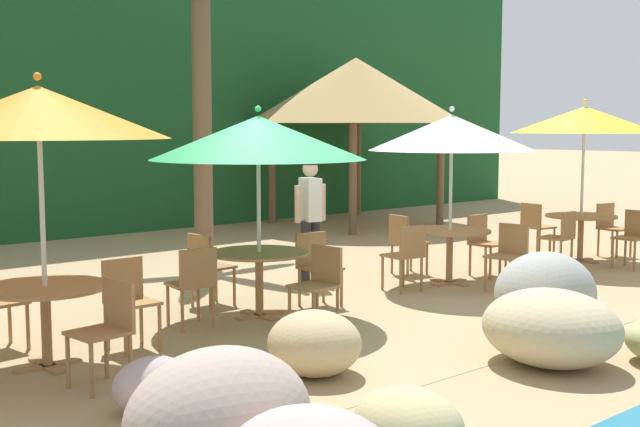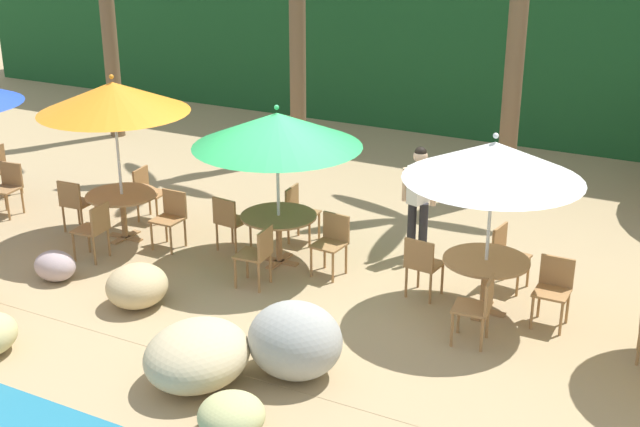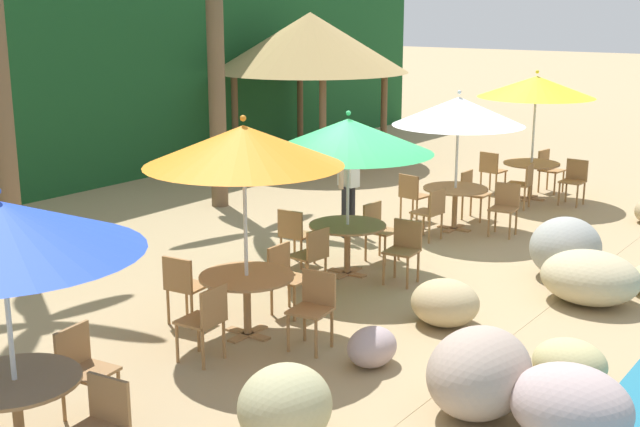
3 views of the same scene
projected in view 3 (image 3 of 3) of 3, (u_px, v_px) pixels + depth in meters
The scene contains 34 objects.
ground_plane at pixel (377, 271), 12.19m from camera, with size 120.00×120.00×0.00m, color tan.
terrace_deck at pixel (377, 270), 12.19m from camera, with size 18.00×5.20×0.01m.
rock_seawall at pixel (567, 302), 9.89m from camera, with size 15.75×3.17×0.86m.
umbrella_blue at pixel (0, 227), 6.63m from camera, with size 2.29×2.29×2.38m.
dining_table_blue at pixel (16, 393), 6.98m from camera, with size 1.10×1.10×0.74m.
chair_blue_seaward at pixel (82, 365), 7.77m from camera, with size 0.47×0.48×0.87m.
chair_blue_right at pixel (101, 423), 6.68m from camera, with size 0.48×0.47×0.87m.
umbrella_orange at pixel (244, 146), 9.26m from camera, with size 2.25×2.25×2.59m.
dining_table_orange at pixel (247, 285), 9.66m from camera, with size 1.10×1.10×0.74m.
chair_orange_seaward at pixel (286, 274), 10.41m from camera, with size 0.42×0.43×0.87m.
chair_orange_inland at pixel (184, 284), 10.01m from camera, with size 0.47×0.47×0.87m.
chair_orange_left at pixel (206, 318), 8.94m from camera, with size 0.45×0.46×0.87m.
chair_orange_right at pixel (314, 304), 9.35m from camera, with size 0.47×0.46×0.87m.
umbrella_green at pixel (348, 136), 11.56m from camera, with size 2.39×2.39×2.36m.
dining_table_green at pixel (347, 233), 11.89m from camera, with size 1.10×1.10×0.74m.
chair_green_seaward at pixel (378, 227), 12.60m from camera, with size 0.45×0.46×0.87m.
chair_green_inland at pixel (294, 233), 12.28m from camera, with size 0.45×0.45×0.87m.
chair_green_left at pixel (312, 254), 11.25m from camera, with size 0.46×0.47×0.87m.
chair_green_right at pixel (404, 247), 11.58m from camera, with size 0.46×0.46×0.87m.
umbrella_white at pixel (459, 111), 13.93m from camera, with size 2.22×2.22×2.40m.
dining_table_white at pixel (455, 195), 14.28m from camera, with size 1.10×1.10×0.74m.
chair_white_seaward at pixel (472, 191), 15.03m from camera, with size 0.42×0.43×0.87m.
chair_white_inland at pixel (412, 194), 14.81m from camera, with size 0.48×0.47×0.87m.
chair_white_left at pixel (432, 210), 13.63m from camera, with size 0.46×0.47×0.87m.
chair_white_right at pixel (505, 205), 13.98m from camera, with size 0.47×0.47×0.87m.
umbrella_yellow at pixel (536, 87), 16.14m from camera, with size 2.26×2.26×2.55m.
dining_table_yellow at pixel (531, 169), 16.53m from camera, with size 1.10×1.10×0.74m.
chair_yellow_seaward at pixel (548, 168), 17.22m from camera, with size 0.47×0.48×0.87m.
chair_yellow_inland at pixel (491, 169), 17.05m from camera, with size 0.48×0.47×0.87m.
chair_yellow_left at pixel (523, 182), 15.80m from camera, with size 0.47×0.47×0.87m.
chair_yellow_right at pixel (574, 179), 16.13m from camera, with size 0.44×0.43×0.87m.
palm_tree_third at pixel (215, 26), 15.32m from camera, with size 3.34×3.38×5.05m.
palapa_hut at pixel (310, 43), 20.01m from camera, with size 4.74×4.74×3.61m.
waiter_in_white at pixel (349, 178), 13.78m from camera, with size 0.52×0.38×1.70m.
Camera 3 is at (-9.92, -6.12, 3.76)m, focal length 46.94 mm.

